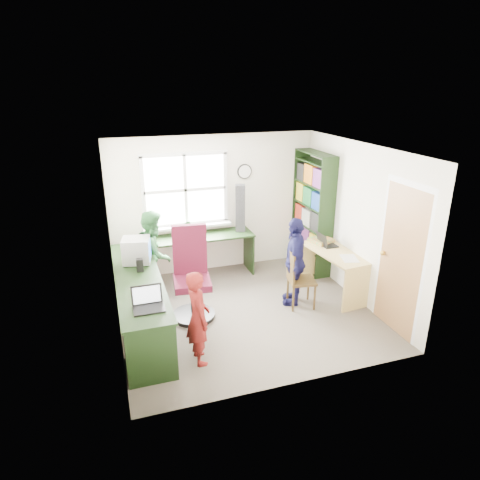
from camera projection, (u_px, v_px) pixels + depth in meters
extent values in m
cube|color=#4C453B|center=(245.00, 312.00, 6.37)|extent=(3.60, 3.40, 0.02)
cube|color=white|center=(246.00, 148.00, 5.52)|extent=(3.60, 3.40, 0.02)
cube|color=silver|center=(214.00, 204.00, 7.47)|extent=(3.60, 0.02, 2.40)
cube|color=silver|center=(299.00, 289.00, 4.42)|extent=(3.60, 0.02, 2.40)
cube|color=silver|center=(111.00, 251.00, 5.42)|extent=(0.02, 3.40, 2.40)
cube|color=silver|center=(359.00, 223.00, 6.47)|extent=(0.02, 3.40, 2.40)
cube|color=white|center=(185.00, 190.00, 7.20)|extent=(1.40, 0.01, 1.20)
cube|color=white|center=(185.00, 190.00, 7.19)|extent=(1.48, 0.04, 1.28)
cube|color=#A37447|center=(400.00, 262.00, 5.60)|extent=(0.02, 0.82, 2.00)
sphere|color=gold|center=(382.00, 253.00, 5.89)|extent=(0.07, 0.07, 0.07)
cylinder|color=black|center=(245.00, 171.00, 7.41)|extent=(0.26, 0.03, 0.26)
cylinder|color=white|center=(245.00, 172.00, 7.39)|extent=(0.22, 0.01, 0.22)
cube|color=black|center=(138.00, 278.00, 5.76)|extent=(0.60, 2.70, 0.03)
cube|color=black|center=(205.00, 236.00, 7.30)|extent=(1.65, 0.56, 0.03)
cube|color=black|center=(140.00, 302.00, 5.89)|extent=(0.56, 0.03, 0.72)
cube|color=black|center=(152.00, 357.00, 4.72)|extent=(0.56, 0.03, 0.72)
cube|color=black|center=(132.00, 265.00, 7.07)|extent=(0.56, 0.03, 0.72)
cube|color=black|center=(249.00, 251.00, 7.67)|extent=(0.03, 0.52, 0.72)
cube|color=black|center=(148.00, 339.00, 5.05)|extent=(0.54, 0.45, 0.72)
cube|color=#D9BC6C|center=(336.00, 252.00, 6.70)|extent=(0.69, 1.29, 0.03)
cube|color=#D9BC6C|center=(358.00, 289.00, 6.31)|extent=(0.53, 0.08, 0.69)
cube|color=#D9BC6C|center=(314.00, 260.00, 7.34)|extent=(0.53, 0.08, 0.69)
cube|color=black|center=(326.00, 221.00, 7.09)|extent=(0.30, 0.02, 2.10)
cube|color=black|center=(300.00, 205.00, 7.98)|extent=(0.30, 0.02, 2.10)
cube|color=black|center=(316.00, 153.00, 7.17)|extent=(0.30, 1.00, 0.02)
cube|color=black|center=(309.00, 264.00, 7.88)|extent=(0.30, 1.00, 0.02)
cube|color=black|center=(310.00, 246.00, 7.75)|extent=(0.30, 1.00, 0.02)
cube|color=black|center=(312.00, 226.00, 7.62)|extent=(0.30, 1.00, 0.02)
cube|color=black|center=(313.00, 205.00, 7.49)|extent=(0.30, 1.00, 0.02)
cube|color=black|center=(314.00, 184.00, 7.35)|extent=(0.30, 1.00, 0.02)
cube|color=black|center=(316.00, 162.00, 7.22)|extent=(0.30, 1.00, 0.02)
cube|color=#A32617|center=(317.00, 263.00, 7.56)|extent=(0.25, 0.28, 0.27)
cube|color=navy|center=(309.00, 256.00, 7.84)|extent=(0.25, 0.30, 0.29)
cube|color=#1C7435|center=(302.00, 249.00, 8.10)|extent=(0.25, 0.26, 0.30)
cube|color=gold|center=(319.00, 243.00, 7.43)|extent=(0.25, 0.28, 0.30)
cube|color=#6E2E74|center=(310.00, 236.00, 7.71)|extent=(0.25, 0.30, 0.32)
cube|color=orange|center=(303.00, 232.00, 7.98)|extent=(0.25, 0.26, 0.29)
cube|color=black|center=(320.00, 222.00, 7.29)|extent=(0.25, 0.28, 0.32)
cube|color=#BABBAF|center=(312.00, 217.00, 7.58)|extent=(0.25, 0.30, 0.29)
cube|color=#A32617|center=(304.00, 212.00, 7.85)|extent=(0.25, 0.26, 0.30)
cube|color=navy|center=(322.00, 201.00, 7.16)|extent=(0.25, 0.28, 0.29)
cube|color=#1C7435|center=(313.00, 196.00, 7.45)|extent=(0.25, 0.30, 0.30)
cube|color=gold|center=(305.00, 191.00, 7.71)|extent=(0.25, 0.26, 0.32)
cube|color=#6E2E74|center=(323.00, 178.00, 7.03)|extent=(0.25, 0.28, 0.30)
cube|color=orange|center=(314.00, 174.00, 7.31)|extent=(0.25, 0.30, 0.32)
cube|color=black|center=(306.00, 171.00, 7.58)|extent=(0.25, 0.26, 0.29)
cylinder|color=black|center=(194.00, 315.00, 6.21)|extent=(0.69, 0.69, 0.06)
cylinder|color=black|center=(193.00, 300.00, 6.12)|extent=(0.07, 0.07, 0.46)
cube|color=#4F0E22|center=(192.00, 283.00, 6.02)|extent=(0.57, 0.57, 0.10)
cube|color=#4F0E22|center=(190.00, 249.00, 6.10)|extent=(0.49, 0.15, 0.73)
cylinder|color=#483418|center=(293.00, 299.00, 6.30)|extent=(0.04, 0.04, 0.41)
cylinder|color=#483418|center=(315.00, 298.00, 6.35)|extent=(0.04, 0.04, 0.41)
cylinder|color=#483418|center=(288.00, 289.00, 6.61)|extent=(0.04, 0.04, 0.41)
cylinder|color=#483418|center=(308.00, 288.00, 6.65)|extent=(0.04, 0.04, 0.41)
cube|color=#483418|center=(302.00, 281.00, 6.40)|extent=(0.44, 0.44, 0.04)
cube|color=#483418|center=(291.00, 267.00, 6.30)|extent=(0.09, 0.36, 0.45)
cube|color=#ACACB0|center=(137.00, 262.00, 6.19)|extent=(0.32, 0.27, 0.02)
cube|color=#ACACB0|center=(136.00, 250.00, 6.13)|extent=(0.44, 0.41, 0.36)
cube|color=#3F72F2|center=(150.00, 250.00, 6.15)|extent=(0.06, 0.29, 0.26)
cube|color=black|center=(149.00, 309.00, 4.93)|extent=(0.36, 0.26, 0.02)
cube|color=black|center=(147.00, 294.00, 5.01)|extent=(0.36, 0.06, 0.24)
cube|color=white|center=(147.00, 295.00, 5.00)|extent=(0.31, 0.04, 0.19)
cube|color=black|center=(328.00, 245.00, 6.96)|extent=(0.23, 0.32, 0.02)
cube|color=black|center=(322.00, 239.00, 6.89)|extent=(0.06, 0.32, 0.21)
cube|color=#3F72F2|center=(322.00, 239.00, 6.89)|extent=(0.04, 0.28, 0.17)
cube|color=black|center=(140.00, 265.00, 5.89)|extent=(0.10, 0.10, 0.18)
cube|color=black|center=(135.00, 252.00, 6.36)|extent=(0.08, 0.08, 0.16)
cube|color=black|center=(240.00, 208.00, 7.37)|extent=(0.20, 0.19, 0.83)
cube|color=red|center=(321.00, 240.00, 7.08)|extent=(0.41, 0.41, 0.06)
cube|color=beige|center=(139.00, 292.00, 5.34)|extent=(0.22, 0.30, 0.00)
cube|color=beige|center=(349.00, 258.00, 6.44)|extent=(0.31, 0.38, 0.00)
imported|color=#2A692F|center=(186.00, 229.00, 7.20)|extent=(0.18, 0.15, 0.28)
imported|color=maroon|center=(198.00, 318.00, 5.06)|extent=(0.30, 0.45, 1.19)
imported|color=#2C6F35|center=(154.00, 254.00, 6.65)|extent=(0.69, 0.79, 1.39)
imported|color=#161544|center=(295.00, 261.00, 6.42)|extent=(0.62, 0.87, 1.37)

